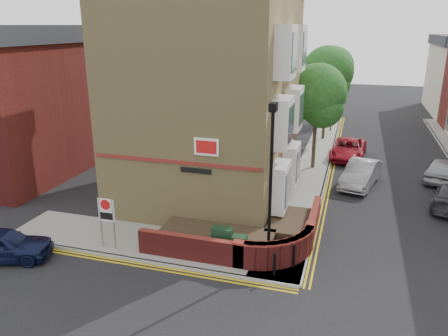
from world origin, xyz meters
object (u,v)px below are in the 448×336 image
at_px(utility_cabinet_large, 222,241).
at_px(navy_hatchback, 1,245).
at_px(zone_sign, 107,214).
at_px(silver_car_near, 361,174).
at_px(lamppost, 270,186).

xyz_separation_m(utility_cabinet_large, navy_hatchback, (-8.38, -2.73, -0.06)).
height_order(zone_sign, navy_hatchback, zone_sign).
relative_size(zone_sign, silver_car_near, 0.50).
relative_size(lamppost, silver_car_near, 1.43).
height_order(zone_sign, silver_car_near, zone_sign).
bearing_deg(silver_car_near, lamppost, -94.91).
xyz_separation_m(utility_cabinet_large, zone_sign, (-4.70, -0.80, 0.92)).
relative_size(lamppost, zone_sign, 2.86).
relative_size(utility_cabinet_large, zone_sign, 0.55).
xyz_separation_m(lamppost, silver_car_near, (3.40, 10.45, -2.62)).
bearing_deg(utility_cabinet_large, silver_car_near, 62.88).
height_order(lamppost, utility_cabinet_large, lamppost).
relative_size(utility_cabinet_large, silver_car_near, 0.27).
height_order(lamppost, silver_car_near, lamppost).
xyz_separation_m(lamppost, zone_sign, (-6.60, -0.70, -1.70)).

